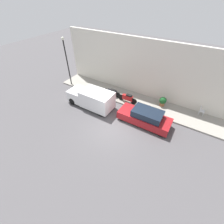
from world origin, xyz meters
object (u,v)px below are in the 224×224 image
at_px(cafe_chair, 201,110).
at_px(parked_car, 145,117).
at_px(delivery_van, 91,98).
at_px(motorcycle_black, 112,92).
at_px(motorcycle_red, 128,98).
at_px(potted_plant, 163,101).
at_px(streetlamp, 66,58).

bearing_deg(cafe_chair, parked_car, 131.54).
xyz_separation_m(delivery_van, motorcycle_black, (2.36, -0.88, -0.35)).
xyz_separation_m(motorcycle_red, potted_plant, (1.20, -3.09, 0.04)).
relative_size(parked_car, potted_plant, 4.69).
xyz_separation_m(delivery_van, streetlamp, (1.98, 4.49, 2.32)).
height_order(streetlamp, cafe_chair, streetlamp).
bearing_deg(cafe_chair, motorcycle_black, 100.05).
distance_m(motorcycle_black, potted_plant, 5.07).
height_order(motorcycle_black, cafe_chair, cafe_chair).
bearing_deg(parked_car, cafe_chair, -48.46).
relative_size(motorcycle_red, streetlamp, 0.39).
relative_size(parked_car, streetlamp, 0.85).
relative_size(parked_car, cafe_chair, 5.19).
xyz_separation_m(parked_car, motorcycle_black, (1.98, 4.38, -0.11)).
relative_size(delivery_van, motorcycle_black, 2.27).
distance_m(parked_car, motorcycle_black, 4.80).
bearing_deg(parked_car, potted_plant, -11.17).
distance_m(potted_plant, cafe_chair, 3.33).
xyz_separation_m(parked_car, potted_plant, (3.00, -0.59, -0.01)).
bearing_deg(cafe_chair, motorcycle_red, 104.44).
distance_m(delivery_van, streetlamp, 5.42).
bearing_deg(motorcycle_red, parked_car, -125.77).
bearing_deg(motorcycle_red, motorcycle_black, 84.51).
height_order(motorcycle_black, motorcycle_red, motorcycle_red).
bearing_deg(delivery_van, parked_car, -85.91).
bearing_deg(streetlamp, motorcycle_red, -88.41).
xyz_separation_m(motorcycle_black, cafe_chair, (1.46, -8.26, 0.07)).
bearing_deg(potted_plant, streetlamp, 97.72).
bearing_deg(motorcycle_red, potted_plant, -68.79).
distance_m(parked_car, potted_plant, 3.06).
bearing_deg(motorcycle_black, cafe_chair, -79.95).
relative_size(motorcycle_black, streetlamp, 0.39).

